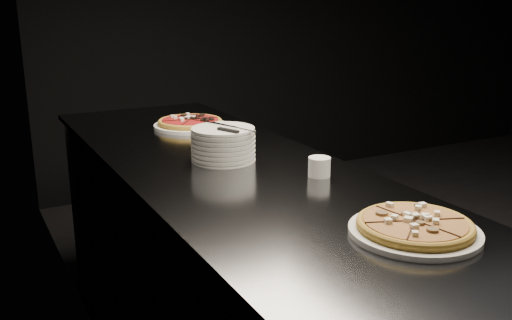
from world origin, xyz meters
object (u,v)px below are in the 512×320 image
counter (238,291)px  plate_stack (223,144)px  pizza_tomato (190,123)px  cutlery (227,128)px  ramekin (319,166)px  pizza_mushroom (415,227)px

counter → plate_stack: bearing=89.1°
pizza_tomato → plate_stack: 0.56m
plate_stack → cutlery: (0.01, -0.02, 0.06)m
pizza_tomato → cutlery: size_ratio=1.36×
plate_stack → cutlery: bearing=-62.4°
counter → plate_stack: (0.00, 0.11, 0.52)m
counter → cutlery: size_ratio=10.36×
cutlery → ramekin: bearing=-81.0°
counter → ramekin: 0.57m
plate_stack → ramekin: size_ratio=3.11×
plate_stack → ramekin: (0.19, -0.32, -0.02)m
cutlery → ramekin: cutlery is taller
pizza_mushroom → plate_stack: (-0.13, 0.81, 0.04)m
counter → pizza_tomato: (0.10, 0.66, 0.48)m
pizza_tomato → cutlery: cutlery is taller
pizza_tomato → cutlery: bearing=-98.6°
counter → ramekin: bearing=-47.6°
counter → pizza_tomato: bearing=81.7°
ramekin → counter: bearing=132.4°
pizza_mushroom → ramekin: 0.50m
counter → plate_stack: 0.53m
pizza_tomato → plate_stack: size_ratio=1.44×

